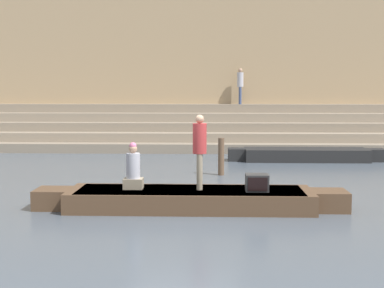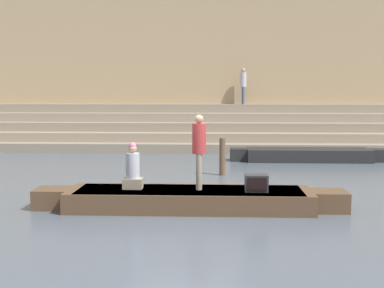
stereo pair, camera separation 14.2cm
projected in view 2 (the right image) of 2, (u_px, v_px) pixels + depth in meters
The scene contains 10 objects.
ground_plane at pixel (185, 205), 12.39m from camera, with size 120.00×120.00×0.00m, color #4C5660.
ghat_steps at pixel (201, 132), 24.29m from camera, with size 36.00×3.81×1.95m.
back_wall at pixel (202, 73), 25.98m from camera, with size 34.20×1.28×6.96m.
rowboat_main at pixel (189, 199), 11.93m from camera, with size 6.95×1.56×0.44m.
person_standing at pixel (199, 146), 11.87m from camera, with size 0.31×0.31×1.67m.
person_rowing at pixel (133, 170), 12.00m from camera, with size 0.43×0.34×1.05m.
tv_set at pixel (256, 183), 11.73m from camera, with size 0.50×0.42×0.37m.
moored_boat_shore at pixel (308, 154), 19.83m from camera, with size 5.79×1.26×0.46m.
mooring_post at pixel (222, 157), 16.58m from camera, with size 0.19×0.19×1.16m, color brown.
person_on_steps at pixel (243, 83), 24.97m from camera, with size 0.30×0.30×1.68m.
Camera 2 is at (0.72, -12.16, 2.69)m, focal length 50.00 mm.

